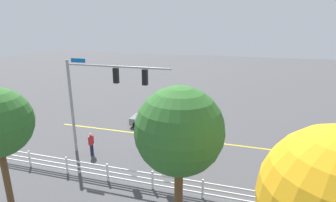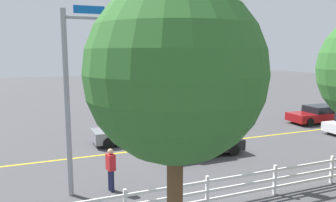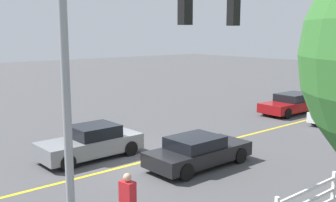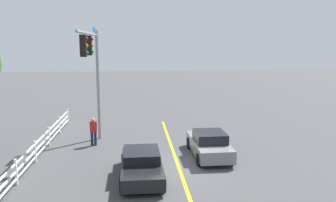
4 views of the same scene
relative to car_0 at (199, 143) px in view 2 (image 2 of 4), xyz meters
name	(u,v)px [view 2 (image 2 of 4)]	position (x,y,z in m)	size (l,w,h in m)	color
ground_plane	(165,148)	(1.18, -1.85, -0.61)	(120.00, 120.00, 0.00)	#444447
lane_center_stripe	(226,140)	(-2.82, -1.85, -0.61)	(28.00, 0.16, 0.01)	gold
signal_assembly	(128,63)	(4.45, 2.55, 4.30)	(7.50, 0.38, 6.97)	gray
car_0	(199,143)	(0.00, 0.00, 0.00)	(4.46, 1.95, 1.24)	black
car_1	(319,114)	(-12.18, -3.66, 0.03)	(4.83, 2.00, 1.30)	maroon
car_2	(130,131)	(2.68, -3.69, 0.05)	(4.37, 1.92, 1.39)	slate
pedestrian	(111,168)	(5.27, 2.77, 0.32)	(0.33, 0.44, 1.69)	#191E3F
white_rail_fence	(304,174)	(-1.82, 5.40, -0.01)	(26.10, 0.10, 1.15)	white
tree_2	(175,75)	(5.50, 9.51, 4.33)	(3.21, 3.21, 6.57)	brown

